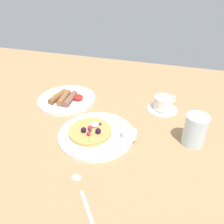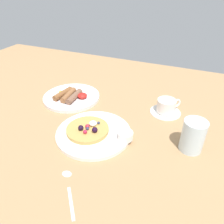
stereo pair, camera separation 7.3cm
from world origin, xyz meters
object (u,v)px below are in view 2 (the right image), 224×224
Objects in this scene: teaspoon at (68,183)px; pancake_plate at (94,133)px; water_glass at (193,136)px; syrup_ramekin at (125,135)px; coffee_saucer at (165,112)px; breakfast_plate at (72,97)px; coffee_cup at (167,105)px.

pancake_plate is at bearing 99.07° from teaspoon.
pancake_plate is 0.32m from water_glass.
syrup_ramekin is (0.11, 0.01, 0.02)m from pancake_plate.
syrup_ramekin is 0.42× the size of coffee_saucer.
pancake_plate is 0.28m from breakfast_plate.
pancake_plate reaches higher than teaspoon.
syrup_ramekin is 0.23m from teaspoon.
pancake_plate is 0.12m from syrup_ramekin.
pancake_plate is at bearing -175.64° from syrup_ramekin.
water_glass is at bearing 10.63° from pancake_plate.
syrup_ramekin is at bearing 4.36° from pancake_plate.
pancake_plate is 2.10× the size of teaspoon.
water_glass is (0.12, -0.18, 0.05)m from coffee_saucer.
coffee_cup is at bearing 42.63° from coffee_saucer.
breakfast_plate reaches higher than coffee_saucer.
teaspoon is 0.39m from water_glass.
teaspoon is at bearing -58.77° from breakfast_plate.
breakfast_plate is at bearing -172.60° from coffee_cup.
syrup_ramekin is 0.48× the size of water_glass.
breakfast_plate is at bearing 150.98° from syrup_ramekin.
breakfast_plate is 2.04× the size of coffee_saucer.
teaspoon is at bearing -136.05° from water_glass.
pancake_plate is 0.21m from teaspoon.
breakfast_plate is 0.41m from coffee_saucer.
syrup_ramekin is 0.21m from water_glass.
breakfast_plate is 0.41m from coffee_cup.
teaspoon is at bearing -80.93° from pancake_plate.
syrup_ramekin reaches higher than teaspoon.
pancake_plate is at bearing -169.37° from water_glass.
coffee_saucer is 0.48m from teaspoon.
teaspoon is 1.16× the size of water_glass.
pancake_plate is at bearing -41.96° from breakfast_plate.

